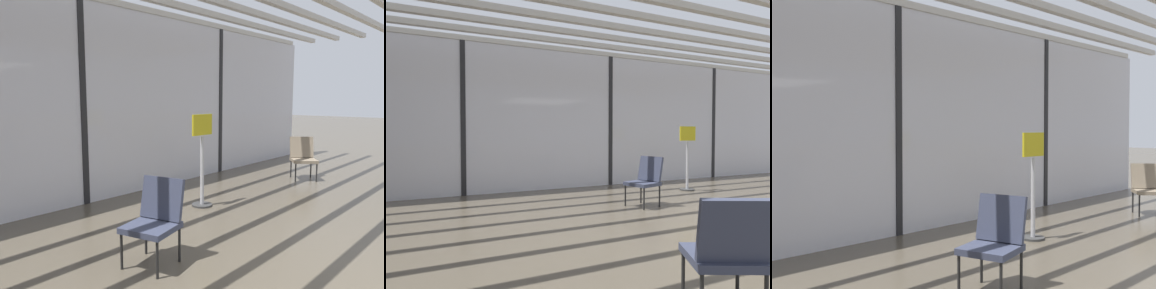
# 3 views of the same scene
# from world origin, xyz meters

# --- Properties ---
(glass_curtain_wall) EXTENTS (14.00, 0.08, 3.18)m
(glass_curtain_wall) POSITION_xyz_m (0.00, 5.20, 1.59)
(glass_curtain_wall) COLOR silver
(glass_curtain_wall) RESTS_ON ground
(window_mullion_0) EXTENTS (0.10, 0.12, 3.18)m
(window_mullion_0) POSITION_xyz_m (-3.50, 5.20, 1.59)
(window_mullion_0) COLOR black
(window_mullion_0) RESTS_ON ground
(window_mullion_1) EXTENTS (0.10, 0.12, 3.18)m
(window_mullion_1) POSITION_xyz_m (0.00, 5.20, 1.59)
(window_mullion_1) COLOR black
(window_mullion_1) RESTS_ON ground
(window_mullion_2) EXTENTS (0.10, 0.12, 3.18)m
(window_mullion_2) POSITION_xyz_m (3.50, 5.20, 1.59)
(window_mullion_2) COLOR black
(window_mullion_2) RESTS_ON ground
(ceiling_slats) EXTENTS (13.72, 6.72, 0.10)m
(ceiling_slats) POSITION_xyz_m (0.00, 1.90, 3.23)
(ceiling_slats) COLOR #B7B2A8
(ceiling_slats) RESTS_ON glass_curtain_wall
(parked_airplane) EXTENTS (14.43, 3.66, 3.66)m
(parked_airplane) POSITION_xyz_m (-1.26, 10.99, 1.83)
(parked_airplane) COLOR #B2BCD6
(parked_airplane) RESTS_ON ground
(lounge_chair_1) EXTENTS (0.63, 0.59, 0.87)m
(lounge_chair_1) POSITION_xyz_m (-0.71, 2.75, 0.49)
(lounge_chair_1) COLOR #33384C
(lounge_chair_1) RESTS_ON ground
(lounge_chair_3) EXTENTS (0.66, 0.68, 0.87)m
(lounge_chair_3) POSITION_xyz_m (-2.48, -0.52, 0.49)
(lounge_chair_3) COLOR #33384C
(lounge_chair_3) RESTS_ON ground
(info_sign) EXTENTS (0.44, 0.32, 1.44)m
(info_sign) POSITION_xyz_m (1.14, 3.70, 0.68)
(info_sign) COLOR #333333
(info_sign) RESTS_ON ground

